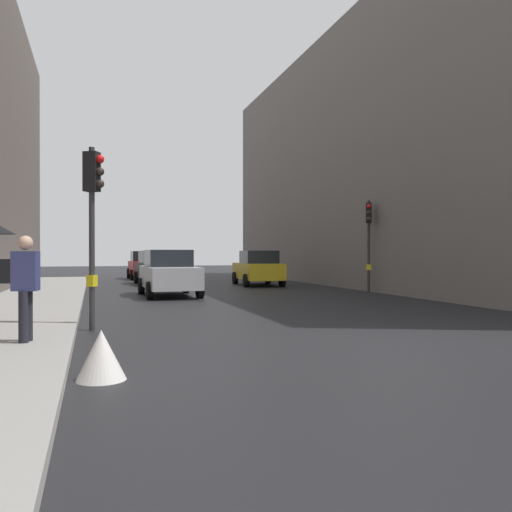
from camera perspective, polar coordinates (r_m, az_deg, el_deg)
The scene contains 11 objects.
ground_plane at distance 10.41m, azimuth 14.83°, elevation -8.75°, with size 120.00×120.00×0.00m, color black.
sidewalk_kerb at distance 14.92m, azimuth -24.13°, elevation -5.71°, with size 2.99×40.00×0.16m, color gray.
building_facade_right at distance 29.89m, azimuth 18.61°, elevation 9.46°, with size 12.00×32.01×12.79m, color slate.
traffic_light_mid_street at distance 22.42m, azimuth 12.03°, elevation 2.86°, with size 0.35×0.45×3.82m.
traffic_light_near_right at distance 11.80m, azimuth -17.14°, elevation 5.35°, with size 0.45×0.36×3.88m.
car_red_sedan at distance 34.33m, azimuth -11.86°, elevation -0.96°, with size 2.06×4.22×1.76m.
car_silver_hatchback at distance 20.55m, azimuth -9.34°, elevation -1.81°, with size 2.09×4.24×1.76m.
car_yellow_taxi at distance 26.97m, azimuth 0.21°, elevation -1.30°, with size 2.21×4.30×1.76m.
car_dark_suv at distance 28.42m, azimuth -10.60°, elevation -1.22°, with size 2.22×4.30×1.76m.
pedestrian_with_grey_backpack at distance 9.65m, azimuth -23.78°, elevation -2.54°, with size 0.64×0.40×1.77m.
warning_sign_triangle at distance 7.23m, azimuth -16.30°, elevation -10.17°, with size 0.64×0.64×0.65m, color silver.
Camera 1 is at (-5.44, -8.73, 1.64)m, focal length 37.22 mm.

